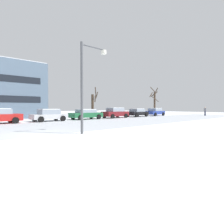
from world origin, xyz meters
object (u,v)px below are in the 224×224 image
pedestrian_crossing (205,111)px  parked_car_black (137,113)px  parked_car_green (86,114)px  parked_car_blue (155,112)px  street_lamp (87,78)px  parked_car_silver (49,115)px  parked_car_maroon (115,113)px

pedestrian_crossing → parked_car_black: bearing=153.9°
parked_car_green → parked_car_blue: (15.53, 0.03, 0.03)m
street_lamp → parked_car_black: size_ratio=1.42×
parked_car_silver → pedestrian_crossing: size_ratio=2.44×
street_lamp → pedestrian_crossing: street_lamp is taller
parked_car_black → parked_car_silver: bearing=-179.8°
parked_car_maroon → parked_car_black: 5.18m
street_lamp → parked_car_green: street_lamp is taller
parked_car_maroon → parked_car_blue: (10.35, 0.16, -0.05)m
parked_car_black → parked_car_maroon: bearing=-178.8°
parked_car_blue → parked_car_green: bearing=-179.9°
parked_car_blue → pedestrian_crossing: pedestrian_crossing is taller
parked_car_maroon → pedestrian_crossing: pedestrian_crossing is taller
parked_car_black → pedestrian_crossing: size_ratio=2.40×
parked_car_green → parked_car_maroon: bearing=-1.4°
parked_car_green → parked_car_blue: size_ratio=1.14×
street_lamp → parked_car_blue: bearing=26.2°
parked_car_maroon → pedestrian_crossing: bearing=-18.8°
street_lamp → parked_car_blue: street_lamp is taller
parked_car_green → parked_car_black: size_ratio=1.14×
parked_car_green → parked_car_blue: parked_car_blue is taller
parked_car_green → street_lamp: bearing=-123.8°
parked_car_maroon → parked_car_silver: bearing=179.8°
parked_car_silver → parked_car_blue: size_ratio=1.02×
street_lamp → pedestrian_crossing: (30.46, 5.22, -2.49)m
parked_car_silver → parked_car_green: parked_car_silver is taller
street_lamp → parked_car_blue: 25.92m
parked_car_silver → parked_car_black: size_ratio=1.01×
street_lamp → parked_car_silver: 11.85m
street_lamp → parked_car_green: (7.60, 11.36, -2.74)m
parked_car_black → pedestrian_crossing: (12.51, -6.12, 0.25)m
parked_car_maroon → parked_car_blue: bearing=0.9°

